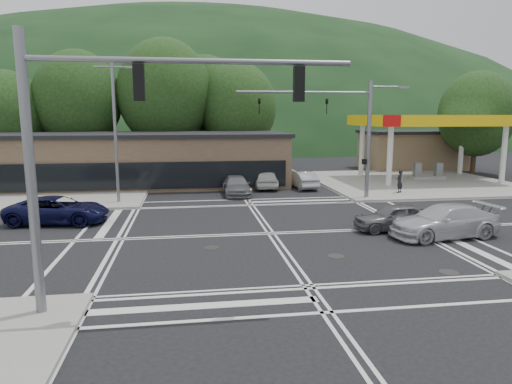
{
  "coord_description": "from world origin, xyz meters",
  "views": [
    {
      "loc": [
        -3.91,
        -21.35,
        5.71
      ],
      "look_at": [
        -0.14,
        3.99,
        1.4
      ],
      "focal_mm": 32.0,
      "sensor_mm": 36.0,
      "label": 1
    }
  ],
  "objects": [
    {
      "name": "sidewalk_ne",
      "position": [
        15.0,
        15.0,
        0.07
      ],
      "size": [
        16.0,
        16.0,
        0.15
      ],
      "primitive_type": "cube",
      "color": "gray",
      "rests_on": "ground"
    },
    {
      "name": "car_northbound",
      "position": [
        -0.5,
        11.29,
        0.67
      ],
      "size": [
        1.9,
        4.63,
        1.34
      ],
      "primitive_type": "imported",
      "rotation": [
        0.0,
        0.0,
        -0.0
      ],
      "color": "slate",
      "rests_on": "ground"
    },
    {
      "name": "tree_n_b",
      "position": [
        -6.0,
        24.0,
        7.79
      ],
      "size": [
        9.0,
        9.0,
        12.98
      ],
      "color": "#382619",
      "rests_on": "ground"
    },
    {
      "name": "pedestrian",
      "position": [
        11.26,
        9.58,
        0.98
      ],
      "size": [
        0.72,
        0.69,
        1.66
      ],
      "primitive_type": "imported",
      "rotation": [
        0.0,
        0.0,
        3.8
      ],
      "color": "black",
      "rests_on": "sidewalk_ne"
    },
    {
      "name": "car_queue_b",
      "position": [
        2.14,
        14.0,
        0.77
      ],
      "size": [
        2.29,
        4.69,
        1.54
      ],
      "primitive_type": "imported",
      "rotation": [
        0.0,
        0.0,
        3.04
      ],
      "color": "silver",
      "rests_on": "ground"
    },
    {
      "name": "streetlight_nw",
      "position": [
        -8.44,
        9.0,
        5.05
      ],
      "size": [
        2.5,
        0.25,
        9.0
      ],
      "color": "slate",
      "rests_on": "ground"
    },
    {
      "name": "signal_mast_ne",
      "position": [
        6.95,
        8.2,
        5.07
      ],
      "size": [
        11.65,
        0.3,
        8.0
      ],
      "color": "slate",
      "rests_on": "ground"
    },
    {
      "name": "tree_ne",
      "position": [
        24.0,
        20.0,
        5.84
      ],
      "size": [
        7.2,
        7.2,
        9.99
      ],
      "color": "#382619",
      "rests_on": "ground"
    },
    {
      "name": "gas_station_canopy",
      "position": [
        16.99,
        15.99,
        5.04
      ],
      "size": [
        12.32,
        8.34,
        5.75
      ],
      "color": "silver",
      "rests_on": "ground"
    },
    {
      "name": "car_blue_west",
      "position": [
        -10.87,
        3.78,
        0.73
      ],
      "size": [
        5.47,
        2.98,
        1.45
      ],
      "primitive_type": "imported",
      "rotation": [
        0.0,
        0.0,
        1.46
      ],
      "color": "#0B0D33",
      "rests_on": "ground"
    },
    {
      "name": "commercial_row",
      "position": [
        -8.0,
        17.0,
        2.0
      ],
      "size": [
        24.0,
        8.0,
        4.0
      ],
      "primitive_type": "cube",
      "color": "brown",
      "rests_on": "ground"
    },
    {
      "name": "tree_n_d",
      "position": [
        -20.0,
        23.0,
        5.84
      ],
      "size": [
        6.8,
        6.8,
        9.76
      ],
      "color": "#382619",
      "rests_on": "ground"
    },
    {
      "name": "car_queue_a",
      "position": [
        5.04,
        13.5,
        0.67
      ],
      "size": [
        1.7,
        4.17,
        1.35
      ],
      "primitive_type": "imported",
      "rotation": [
        0.0,
        0.0,
        3.21
      ],
      "color": "#A1A4A8",
      "rests_on": "ground"
    },
    {
      "name": "car_grey_center",
      "position": [
        6.22,
        -0.3,
        0.68
      ],
      "size": [
        4.01,
        1.62,
        1.36
      ],
      "primitive_type": "imported",
      "rotation": [
        0.0,
        0.0,
        -1.57
      ],
      "color": "#5C5E61",
      "rests_on": "ground"
    },
    {
      "name": "ground",
      "position": [
        0.0,
        0.0,
        0.0
      ],
      "size": [
        120.0,
        120.0,
        0.0
      ],
      "primitive_type": "plane",
      "color": "black",
      "rests_on": "ground"
    },
    {
      "name": "convenience_store",
      "position": [
        20.0,
        25.0,
        1.9
      ],
      "size": [
        10.0,
        6.0,
        3.8
      ],
      "primitive_type": "cube",
      "color": "#846B4F",
      "rests_on": "ground"
    },
    {
      "name": "hill_north",
      "position": [
        0.0,
        90.0,
        0.0
      ],
      "size": [
        252.0,
        126.0,
        140.0
      ],
      "primitive_type": "ellipsoid",
      "color": "#163217",
      "rests_on": "ground"
    },
    {
      "name": "sidewalk_nw",
      "position": [
        -15.0,
        15.0,
        0.07
      ],
      "size": [
        16.0,
        16.0,
        0.15
      ],
      "primitive_type": "cube",
      "color": "gray",
      "rests_on": "ground"
    },
    {
      "name": "car_silver_east",
      "position": [
        8.0,
        -1.86,
        0.77
      ],
      "size": [
        5.55,
        2.81,
        1.54
      ],
      "primitive_type": "imported",
      "rotation": [
        0.0,
        0.0,
        -1.45
      ],
      "color": "silver",
      "rests_on": "ground"
    },
    {
      "name": "tree_n_c",
      "position": [
        1.0,
        24.0,
        6.49
      ],
      "size": [
        7.6,
        7.6,
        10.87
      ],
      "color": "#382619",
      "rests_on": "ground"
    },
    {
      "name": "signal_mast_sw",
      "position": [
        -6.39,
        -8.2,
        5.12
      ],
      "size": [
        9.14,
        0.28,
        8.0
      ],
      "color": "slate",
      "rests_on": "ground"
    },
    {
      "name": "tree_n_e",
      "position": [
        -2.0,
        28.0,
        7.14
      ],
      "size": [
        8.4,
        8.4,
        11.98
      ],
      "color": "#382619",
      "rests_on": "ground"
    },
    {
      "name": "tree_n_a",
      "position": [
        -14.0,
        24.0,
        7.14
      ],
      "size": [
        8.0,
        8.0,
        11.75
      ],
      "color": "#382619",
      "rests_on": "ground"
    }
  ]
}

